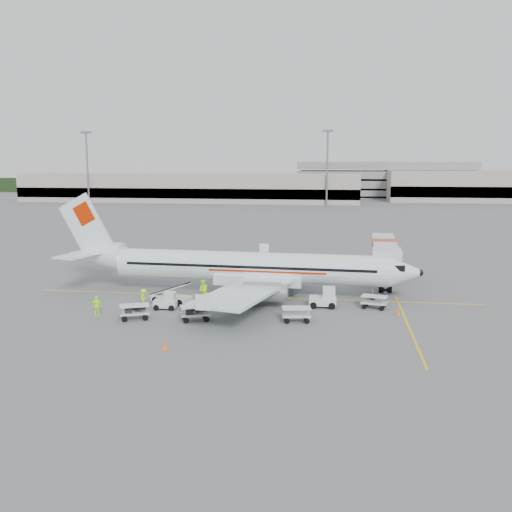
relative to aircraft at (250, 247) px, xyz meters
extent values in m
plane|color=#56595B|center=(0.45, -0.84, -4.91)|extent=(360.00, 360.00, 0.00)
cube|color=yellow|center=(0.45, -0.84, -4.90)|extent=(44.00, 0.20, 0.01)
cube|color=yellow|center=(14.45, -8.84, -4.90)|extent=(0.20, 20.00, 0.01)
cone|color=#FF6B05|center=(13.95, -5.68, -4.61)|extent=(0.36, 0.36, 0.59)
cone|color=#FF6B05|center=(-2.75, 9.37, -4.63)|extent=(0.35, 0.35, 0.57)
cone|color=#FF6B05|center=(-3.53, -17.34, -4.58)|extent=(0.41, 0.41, 0.66)
imported|color=#B1FF11|center=(-2.70, -7.59, -3.95)|extent=(0.75, 0.54, 1.92)
imported|color=#B1FF11|center=(-4.22, -2.34, -3.96)|extent=(1.17, 1.11, 1.91)
imported|color=#B1FF11|center=(-9.07, -5.76, -4.10)|extent=(0.67, 1.09, 1.63)
imported|color=#B1FF11|center=(-11.97, -9.57, -4.01)|extent=(1.09, 0.51, 1.81)
camera|label=1|loc=(8.39, -55.13, 8.43)|focal=40.00mm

